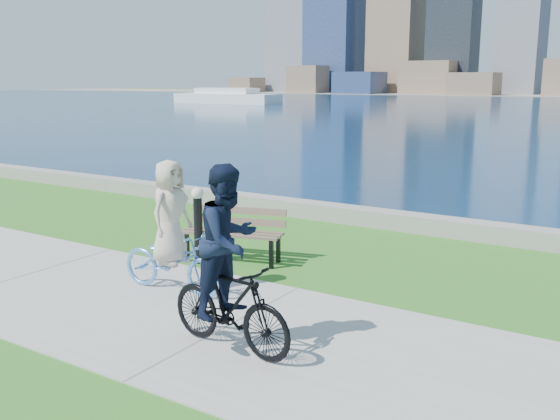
# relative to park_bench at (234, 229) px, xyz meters

# --- Properties ---
(ground) EXTENTS (320.00, 320.00, 0.00)m
(ground) POSITION_rel_park_bench_xyz_m (1.72, -2.49, -0.55)
(ground) COLOR #28641A
(ground) RESTS_ON ground
(concrete_path) EXTENTS (80.00, 3.50, 0.02)m
(concrete_path) POSITION_rel_park_bench_xyz_m (1.72, -2.49, -0.54)
(concrete_path) COLOR #999994
(concrete_path) RESTS_ON ground
(seawall) EXTENTS (90.00, 0.50, 0.35)m
(seawall) POSITION_rel_park_bench_xyz_m (1.72, 3.71, -0.38)
(seawall) COLOR gray
(seawall) RESTS_ON ground
(ferry_near) EXTENTS (14.74, 4.21, 2.00)m
(ferry_near) POSITION_rel_park_bench_xyz_m (-44.33, 57.90, 0.28)
(ferry_near) COLOR white
(ferry_near) RESTS_ON ground
(park_bench) EXTENTS (1.84, 1.04, 0.90)m
(park_bench) POSITION_rel_park_bench_xyz_m (0.00, 0.00, 0.00)
(park_bench) COLOR black
(park_bench) RESTS_ON ground
(bollard_lamp) EXTENTS (0.21, 0.21, 1.31)m
(bollard_lamp) POSITION_rel_park_bench_xyz_m (-0.42, -0.46, 0.20)
(bollard_lamp) COLOR black
(bollard_lamp) RESTS_ON ground
(cyclist_woman) EXTENTS (0.72, 1.77, 1.95)m
(cyclist_woman) POSITION_rel_park_bench_xyz_m (0.24, -1.84, 0.19)
(cyclist_woman) COLOR #629FEE
(cyclist_woman) RESTS_ON ground
(cyclist_man) EXTENTS (0.72, 1.80, 2.16)m
(cyclist_man) POSITION_rel_park_bench_xyz_m (2.18, -3.01, 0.38)
(cyclist_man) COLOR black
(cyclist_man) RESTS_ON ground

